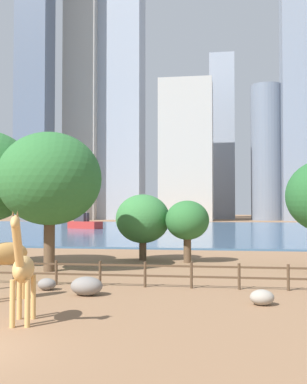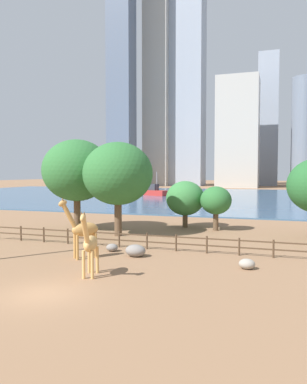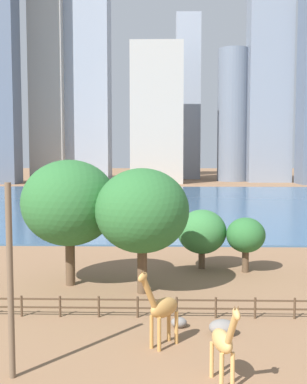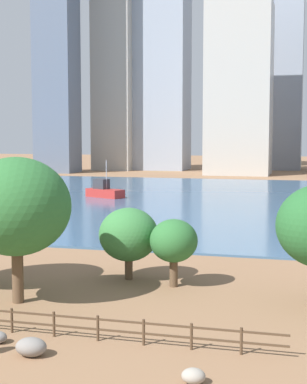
{
  "view_description": "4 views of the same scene",
  "coord_description": "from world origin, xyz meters",
  "px_view_note": "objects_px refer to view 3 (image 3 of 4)",
  "views": [
    {
      "loc": [
        7.82,
        -12.46,
        4.07
      ],
      "look_at": [
        0.72,
        34.33,
        5.64
      ],
      "focal_mm": 45.0,
      "sensor_mm": 36.0,
      "label": 1
    },
    {
      "loc": [
        11.02,
        -15.62,
        6.05
      ],
      "look_at": [
        -0.89,
        20.2,
        4.09
      ],
      "focal_mm": 35.0,
      "sensor_mm": 36.0,
      "label": 2
    },
    {
      "loc": [
        -1.77,
        -16.61,
        10.1
      ],
      "look_at": [
        -3.09,
        34.99,
        5.78
      ],
      "focal_mm": 45.0,
      "sensor_mm": 36.0,
      "label": 3
    },
    {
      "loc": [
        13.75,
        -14.87,
        10.25
      ],
      "look_at": [
        0.78,
        33.57,
        5.41
      ],
      "focal_mm": 55.0,
      "sensor_mm": 36.0,
      "label": 4
    }
  ],
  "objects_px": {
    "giraffe_tall": "(223,342)",
    "tree_right_small": "(202,232)",
    "boulder_small": "(179,322)",
    "tree_center_broad": "(69,203)",
    "tree_right_tall": "(142,211)",
    "utility_pole": "(10,282)",
    "boulder_near_fence": "(222,327)",
    "tree_left_small": "(246,236)",
    "boat_sailboat": "(78,198)",
    "giraffe_companion": "(162,308)"
  },
  "relations": [
    {
      "from": "giraffe_tall",
      "to": "tree_right_small",
      "type": "xyz_separation_m",
      "value": [
        0.62,
        20.94,
        1.31
      ]
    },
    {
      "from": "boulder_small",
      "to": "tree_center_broad",
      "type": "height_order",
      "value": "tree_center_broad"
    },
    {
      "from": "giraffe_tall",
      "to": "tree_right_tall",
      "type": "relative_size",
      "value": 0.44
    },
    {
      "from": "utility_pole",
      "to": "boulder_near_fence",
      "type": "height_order",
      "value": "utility_pole"
    },
    {
      "from": "boulder_near_fence",
      "to": "tree_left_small",
      "type": "height_order",
      "value": "tree_left_small"
    },
    {
      "from": "boat_sailboat",
      "to": "boulder_small",
      "type": "bearing_deg",
      "value": -49.35
    },
    {
      "from": "giraffe_tall",
      "to": "boat_sailboat",
      "type": "xyz_separation_m",
      "value": [
        -19.4,
        71.51,
        -0.69
      ]
    },
    {
      "from": "tree_right_tall",
      "to": "giraffe_tall",
      "type": "bearing_deg",
      "value": -72.82
    },
    {
      "from": "giraffe_tall",
      "to": "boulder_near_fence",
      "type": "distance_m",
      "value": 5.9
    },
    {
      "from": "giraffe_tall",
      "to": "giraffe_companion",
      "type": "height_order",
      "value": "giraffe_companion"
    },
    {
      "from": "tree_right_tall",
      "to": "boat_sailboat",
      "type": "distance_m",
      "value": 60.14
    },
    {
      "from": "tree_center_broad",
      "to": "tree_right_tall",
      "type": "relative_size",
      "value": 1.06
    },
    {
      "from": "giraffe_companion",
      "to": "utility_pole",
      "type": "distance_m",
      "value": 7.94
    },
    {
      "from": "tree_center_broad",
      "to": "tree_left_small",
      "type": "xyz_separation_m",
      "value": [
        13.94,
        4.25,
        -3.15
      ]
    },
    {
      "from": "tree_center_broad",
      "to": "tree_right_small",
      "type": "xyz_separation_m",
      "value": [
        10.36,
        5.46,
        -3.06
      ]
    },
    {
      "from": "tree_center_broad",
      "to": "tree_right_tall",
      "type": "distance_m",
      "value": 5.9
    },
    {
      "from": "giraffe_companion",
      "to": "tree_left_small",
      "type": "distance_m",
      "value": 17.19
    },
    {
      "from": "utility_pole",
      "to": "boulder_small",
      "type": "bearing_deg",
      "value": 39.88
    },
    {
      "from": "boulder_small",
      "to": "tree_right_small",
      "type": "bearing_deg",
      "value": 80.54
    },
    {
      "from": "boulder_small",
      "to": "tree_left_small",
      "type": "distance_m",
      "value": 14.5
    },
    {
      "from": "tree_right_small",
      "to": "boat_sailboat",
      "type": "bearing_deg",
      "value": 111.61
    },
    {
      "from": "giraffe_tall",
      "to": "tree_right_tall",
      "type": "xyz_separation_m",
      "value": [
        -4.18,
        13.52,
        4.03
      ]
    },
    {
      "from": "boulder_near_fence",
      "to": "tree_right_small",
      "type": "relative_size",
      "value": 0.29
    },
    {
      "from": "boulder_near_fence",
      "to": "tree_right_tall",
      "type": "bearing_deg",
      "value": 121.56
    },
    {
      "from": "tree_right_small",
      "to": "boat_sailboat",
      "type": "height_order",
      "value": "boat_sailboat"
    },
    {
      "from": "utility_pole",
      "to": "tree_left_small",
      "type": "height_order",
      "value": "utility_pole"
    },
    {
      "from": "tree_right_small",
      "to": "boat_sailboat",
      "type": "relative_size",
      "value": 0.72
    },
    {
      "from": "giraffe_companion",
      "to": "utility_pole",
      "type": "bearing_deg",
      "value": -20.1
    },
    {
      "from": "tree_left_small",
      "to": "giraffe_companion",
      "type": "bearing_deg",
      "value": -113.67
    },
    {
      "from": "giraffe_tall",
      "to": "tree_center_broad",
      "type": "xyz_separation_m",
      "value": [
        -9.74,
        15.48,
        4.36
      ]
    },
    {
      "from": "tree_right_small",
      "to": "giraffe_companion",
      "type": "bearing_deg",
      "value": -101.08
    },
    {
      "from": "utility_pole",
      "to": "tree_left_small",
      "type": "distance_m",
      "value": 23.63
    },
    {
      "from": "tree_right_tall",
      "to": "utility_pole",
      "type": "bearing_deg",
      "value": -111.61
    },
    {
      "from": "boat_sailboat",
      "to": "tree_left_small",
      "type": "bearing_deg",
      "value": -40.12
    },
    {
      "from": "giraffe_tall",
      "to": "boulder_near_fence",
      "type": "bearing_deg",
      "value": 159.88
    },
    {
      "from": "utility_pole",
      "to": "boulder_near_fence",
      "type": "xyz_separation_m",
      "value": [
        10.01,
        5.25,
        -3.95
      ]
    },
    {
      "from": "tree_left_small",
      "to": "tree_right_small",
      "type": "relative_size",
      "value": 0.9
    },
    {
      "from": "utility_pole",
      "to": "tree_left_small",
      "type": "bearing_deg",
      "value": 54.9
    },
    {
      "from": "tree_left_small",
      "to": "tree_right_tall",
      "type": "bearing_deg",
      "value": -143.46
    },
    {
      "from": "giraffe_tall",
      "to": "boat_sailboat",
      "type": "bearing_deg",
      "value": -178.52
    },
    {
      "from": "boulder_near_fence",
      "to": "boat_sailboat",
      "type": "relative_size",
      "value": 0.21
    },
    {
      "from": "giraffe_companion",
      "to": "tree_right_tall",
      "type": "distance_m",
      "value": 10.37
    },
    {
      "from": "boat_sailboat",
      "to": "giraffe_companion",
      "type": "bearing_deg",
      "value": -50.71
    },
    {
      "from": "utility_pole",
      "to": "boat_sailboat",
      "type": "bearing_deg",
      "value": 98.04
    },
    {
      "from": "boulder_small",
      "to": "tree_left_small",
      "type": "height_order",
      "value": "tree_left_small"
    },
    {
      "from": "giraffe_companion",
      "to": "utility_pole",
      "type": "xyz_separation_m",
      "value": [
        -6.68,
        -3.59,
        2.34
      ]
    },
    {
      "from": "boulder_near_fence",
      "to": "tree_center_broad",
      "type": "bearing_deg",
      "value": 136.63
    },
    {
      "from": "tree_left_small",
      "to": "tree_right_small",
      "type": "xyz_separation_m",
      "value": [
        -3.58,
        1.21,
        0.09
      ]
    },
    {
      "from": "giraffe_tall",
      "to": "utility_pole",
      "type": "distance_m",
      "value": 9.7
    },
    {
      "from": "utility_pole",
      "to": "tree_right_small",
      "type": "relative_size",
      "value": 1.71
    }
  ]
}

